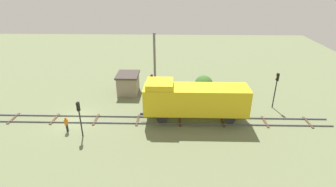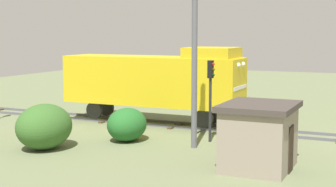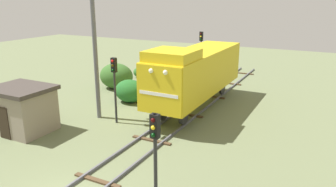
# 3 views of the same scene
# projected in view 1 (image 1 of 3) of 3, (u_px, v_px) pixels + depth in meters

# --- Properties ---
(ground_plane) EXTENTS (90.00, 90.00, 0.00)m
(ground_plane) POSITION_uv_depth(u_px,v_px,m) (75.00, 120.00, 29.50)
(ground_plane) COLOR #66704C
(railway_track) EXTENTS (2.40, 56.61, 0.16)m
(railway_track) POSITION_uv_depth(u_px,v_px,m) (75.00, 119.00, 29.47)
(railway_track) COLOR #595960
(railway_track) RESTS_ON ground
(locomotive) EXTENTS (2.90, 11.60, 4.60)m
(locomotive) POSITION_uv_depth(u_px,v_px,m) (194.00, 99.00, 28.02)
(locomotive) COLOR gold
(locomotive) RESTS_ON railway_track
(traffic_signal_near) EXTENTS (0.32, 0.34, 3.81)m
(traffic_signal_near) POSITION_uv_depth(u_px,v_px,m) (79.00, 113.00, 25.43)
(traffic_signal_near) COLOR #262628
(traffic_signal_near) RESTS_ON ground
(traffic_signal_mid) EXTENTS (0.32, 0.34, 4.21)m
(traffic_signal_mid) POSITION_uv_depth(u_px,v_px,m) (152.00, 85.00, 31.16)
(traffic_signal_mid) COLOR #262628
(traffic_signal_mid) RESTS_ON ground
(traffic_signal_far) EXTENTS (0.32, 0.34, 4.44)m
(traffic_signal_far) POSITION_uv_depth(u_px,v_px,m) (276.00, 84.00, 30.93)
(traffic_signal_far) COLOR #262628
(traffic_signal_far) RESTS_ON ground
(worker_near_track) EXTENTS (0.38, 0.38, 1.70)m
(worker_near_track) POSITION_uv_depth(u_px,v_px,m) (66.00, 123.00, 26.90)
(worker_near_track) COLOR #262B38
(worker_near_track) RESTS_ON ground
(catenary_mast) EXTENTS (1.94, 0.28, 8.76)m
(catenary_mast) POSITION_uv_depth(u_px,v_px,m) (155.00, 67.00, 31.94)
(catenary_mast) COLOR #595960
(catenary_mast) RESTS_ON ground
(relay_hut) EXTENTS (3.50, 2.90, 2.74)m
(relay_hut) POSITION_uv_depth(u_px,v_px,m) (128.00, 83.00, 35.61)
(relay_hut) COLOR gray
(relay_hut) RESTS_ON ground
(bush_near) EXTENTS (3.04, 2.49, 2.21)m
(bush_near) POSITION_uv_depth(u_px,v_px,m) (204.00, 84.00, 36.18)
(bush_near) COLOR #355F26
(bush_near) RESTS_ON ground
(bush_mid) EXTENTS (1.42, 1.16, 1.03)m
(bush_mid) POSITION_uv_depth(u_px,v_px,m) (235.00, 87.00, 36.62)
(bush_mid) COLOR #2F6226
(bush_mid) RESTS_ON ground
(bush_far) EXTENTS (2.39, 1.96, 1.74)m
(bush_far) POSITION_uv_depth(u_px,v_px,m) (185.00, 95.00, 33.39)
(bush_far) COLOR #236026
(bush_far) RESTS_ON ground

